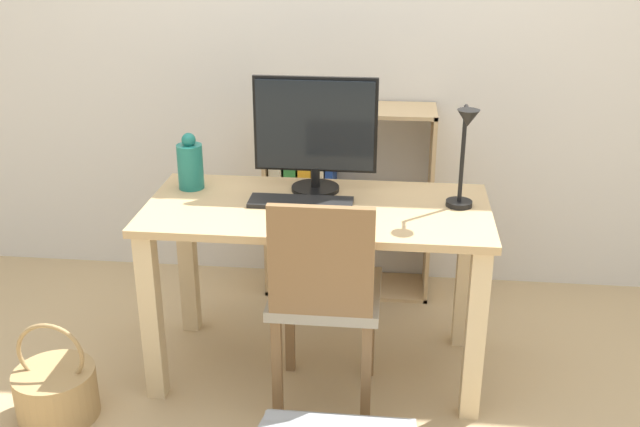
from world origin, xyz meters
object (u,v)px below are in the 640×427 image
Objects in this scene: desk_lamp at (465,149)px; basket at (56,391)px; monitor at (315,130)px; chair at (324,293)px; keyboard at (301,202)px; bookshelf at (320,201)px; vase at (190,164)px.

basket is at bearing -163.82° from desk_lamp.
monitor is 0.65m from chair.
desk_lamp reaches higher than basket.
desk_lamp is 1.75m from basket.
bookshelf reaches higher than keyboard.
keyboard is at bearing -103.44° from monitor.
keyboard is at bearing -89.73° from bookshelf.
chair is at bearing 9.87° from basket.
basket is at bearing -125.61° from vase.
monitor is at bearing -85.70° from bookshelf.
chair is (0.08, -0.42, -0.49)m from monitor.
vase is 0.58× the size of desk_lamp.
chair is at bearing -65.88° from keyboard.
basket is at bearing -146.71° from monitor.
desk_lamp reaches higher than bookshelf.
basket is (-0.40, -0.56, -0.71)m from vase.
desk_lamp reaches higher than vase.
keyboard is at bearing 179.13° from desk_lamp.
keyboard is 1.15m from basket.
keyboard is 0.76m from bookshelf.
keyboard is (-0.04, -0.16, -0.24)m from monitor.
chair is (-0.48, -0.25, -0.48)m from desk_lamp.
desk_lamp is at bearing -16.70° from monitor.
chair is 0.94× the size of bookshelf.
bookshelf is at bearing 90.27° from keyboard.
desk_lamp is 0.46× the size of chair.
vase reaches higher than basket.
keyboard is 0.38m from chair.
monitor is at bearing 76.56° from keyboard.
monitor reaches higher than desk_lamp.
keyboard is at bearing 109.94° from chair.
monitor is 2.11× the size of vase.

